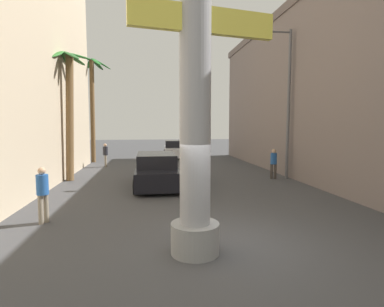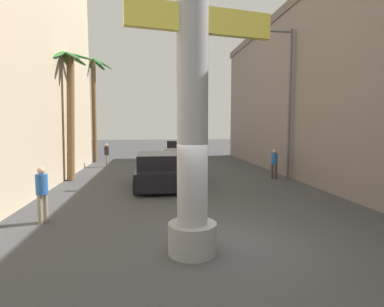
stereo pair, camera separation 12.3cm
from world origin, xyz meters
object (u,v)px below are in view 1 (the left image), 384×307
object	(u,v)px
pedestrian_curb_left	(43,191)
pedestrian_far_left	(105,153)
street_lamp	(282,90)
palm_tree_mid_left	(68,100)
neon_sign_pole	(196,17)
car_lead	(156,170)
palm_tree_far_left	(92,97)
car_far	(175,150)
pedestrian_mid_right	(274,162)

from	to	relation	value
pedestrian_curb_left	pedestrian_far_left	distance (m)	12.16
street_lamp	palm_tree_mid_left	distance (m)	11.28
neon_sign_pole	pedestrian_far_left	xyz separation A→B (m)	(-4.04, 14.87, -4.25)
car_lead	palm_tree_far_left	world-z (taller)	palm_tree_far_left
car_lead	palm_tree_far_left	size ratio (longest dim) A/B	0.65
car_far	palm_tree_far_left	world-z (taller)	palm_tree_far_left
street_lamp	car_far	world-z (taller)	street_lamp
street_lamp	pedestrian_curb_left	world-z (taller)	street_lamp
pedestrian_far_left	neon_sign_pole	bearing A→B (deg)	-74.82
car_lead	pedestrian_far_left	distance (m)	7.71
pedestrian_far_left	pedestrian_curb_left	bearing A→B (deg)	-90.56
street_lamp	car_lead	size ratio (longest dim) A/B	1.52
car_far	car_lead	bearing A→B (deg)	-99.36
palm_tree_far_left	pedestrian_far_left	size ratio (longest dim) A/B	4.91
palm_tree_far_left	pedestrian_far_left	distance (m)	5.20
palm_tree_far_left	pedestrian_far_left	bearing A→B (deg)	-66.32
neon_sign_pole	palm_tree_far_left	size ratio (longest dim) A/B	1.30
street_lamp	car_far	size ratio (longest dim) A/B	1.82
car_lead	palm_tree_mid_left	world-z (taller)	palm_tree_mid_left
palm_tree_far_left	pedestrian_mid_right	bearing A→B (deg)	-39.27
street_lamp	pedestrian_curb_left	bearing A→B (deg)	-149.06
car_far	pedestrian_curb_left	bearing A→B (deg)	-107.52
palm_tree_far_left	pedestrian_mid_right	distance (m)	14.78
palm_tree_mid_left	pedestrian_far_left	bearing A→B (deg)	76.85
neon_sign_pole	palm_tree_mid_left	world-z (taller)	neon_sign_pole
pedestrian_curb_left	pedestrian_far_left	xyz separation A→B (m)	(0.12, 12.16, -0.03)
pedestrian_curb_left	street_lamp	bearing A→B (deg)	30.94
palm_tree_far_left	pedestrian_curb_left	size ratio (longest dim) A/B	4.78
palm_tree_far_left	pedestrian_curb_left	xyz separation A→B (m)	(1.16, -15.07, -4.09)
car_far	palm_tree_far_left	bearing A→B (deg)	-161.00
neon_sign_pole	car_far	bearing A→B (deg)	86.22
car_lead	pedestrian_curb_left	distance (m)	6.28
palm_tree_mid_left	pedestrian_mid_right	xyz separation A→B (m)	(10.85, -1.22, -3.30)
street_lamp	palm_tree_mid_left	size ratio (longest dim) A/B	1.17
street_lamp	palm_tree_far_left	distance (m)	14.46
car_lead	pedestrian_curb_left	size ratio (longest dim) A/B	3.08
car_far	street_lamp	bearing A→B (deg)	-67.26
pedestrian_mid_right	car_far	bearing A→B (deg)	111.11
car_far	palm_tree_mid_left	xyz separation A→B (m)	(-6.49, -10.05, 3.51)
neon_sign_pole	street_lamp	world-z (taller)	neon_sign_pole
car_lead	car_far	distance (m)	12.30
street_lamp	palm_tree_far_left	bearing A→B (deg)	141.70
pedestrian_curb_left	neon_sign_pole	bearing A→B (deg)	-33.10
car_far	palm_tree_mid_left	distance (m)	12.47
pedestrian_mid_right	car_lead	bearing A→B (deg)	-172.26
car_far	palm_tree_mid_left	world-z (taller)	palm_tree_mid_left
neon_sign_pole	palm_tree_far_left	world-z (taller)	neon_sign_pole
palm_tree_mid_left	pedestrian_curb_left	distance (m)	8.07
palm_tree_far_left	street_lamp	bearing A→B (deg)	-38.30
car_far	pedestrian_far_left	world-z (taller)	pedestrian_far_left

